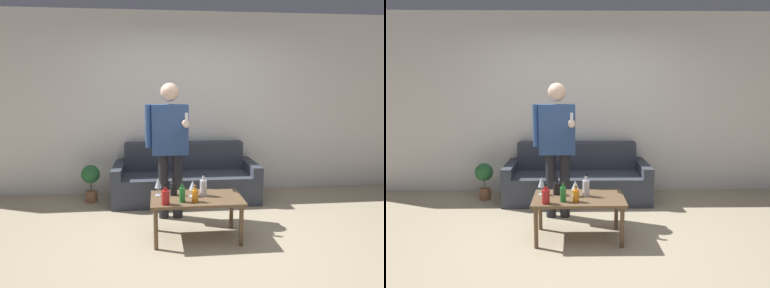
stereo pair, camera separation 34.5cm
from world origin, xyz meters
TOP-DOWN VIEW (x-y plane):
  - ground_plane at (0.00, 0.00)m, footprint 16.00×16.00m
  - wall_back at (0.00, 2.08)m, footprint 8.00×0.06m
  - couch at (-0.06, 1.68)m, footprint 2.03×0.81m
  - coffee_table at (-0.05, 0.33)m, footprint 0.96×0.56m
  - bottle_orange at (0.02, 0.37)m, footprint 0.07×0.07m
  - bottle_green at (-0.21, 0.19)m, footprint 0.06×0.06m
  - bottle_dark at (-0.09, 0.18)m, footprint 0.07×0.07m
  - bottle_yellow at (-0.38, 0.13)m, footprint 0.08×0.08m
  - bottle_red at (-0.29, 0.43)m, footprint 0.08×0.08m
  - wine_glass_near at (-0.45, 0.43)m, footprint 0.08×0.08m
  - wine_glass_far at (-0.09, 0.36)m, footprint 0.08×0.08m
  - person_standing_front at (-0.31, 0.95)m, footprint 0.51×0.43m
  - potted_plant at (-1.39, 1.66)m, footprint 0.26×0.26m

SIDE VIEW (x-z plane):
  - ground_plane at x=0.00m, z-range 0.00..0.00m
  - couch at x=-0.06m, z-range -0.12..0.68m
  - potted_plant at x=-1.39m, z-range 0.07..0.60m
  - coffee_table at x=-0.05m, z-range 0.17..0.63m
  - bottle_dark at x=-0.09m, z-range 0.44..0.61m
  - bottle_red at x=-0.29m, z-range 0.44..0.62m
  - bottle_yellow at x=-0.38m, z-range 0.43..0.63m
  - bottle_green at x=-0.21m, z-range 0.43..0.64m
  - bottle_orange at x=0.02m, z-range 0.43..0.67m
  - wine_glass_far at x=-0.09m, z-range 0.49..0.66m
  - wine_glass_near at x=-0.45m, z-range 0.49..0.69m
  - person_standing_front at x=-0.31m, z-range 0.14..1.80m
  - wall_back at x=0.00m, z-range 0.00..2.70m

